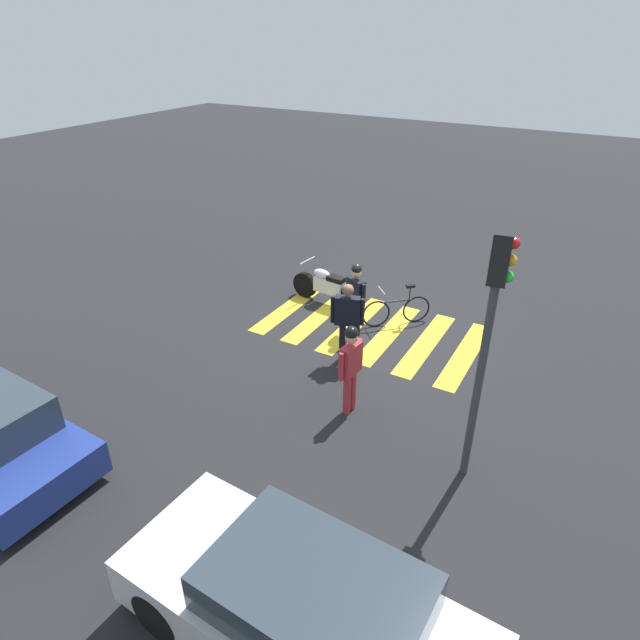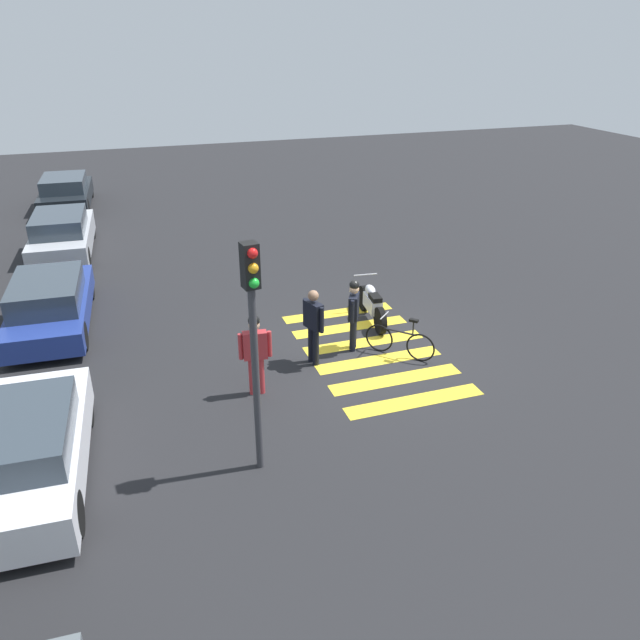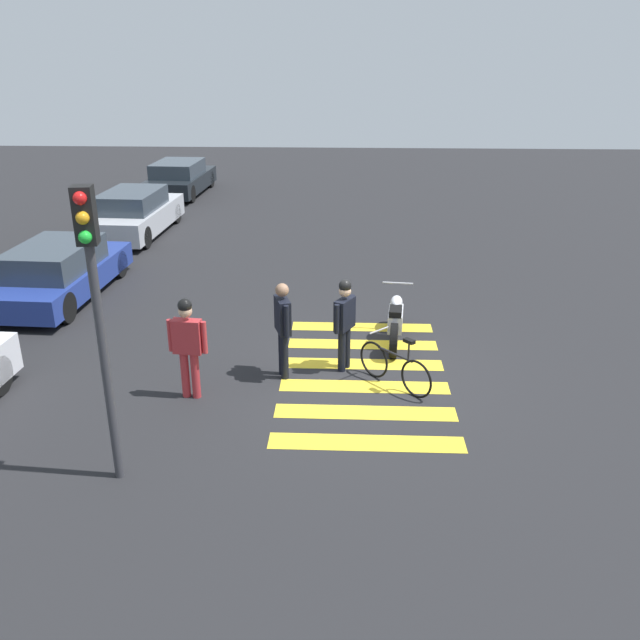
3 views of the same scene
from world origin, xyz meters
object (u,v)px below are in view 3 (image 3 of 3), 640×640
object	(u,v)px
car_black_suv	(180,178)
pedestrian_bystander	(188,341)
officer_on_foot	(345,319)
leaning_bicycle	(395,367)
officer_by_motorcycle	(283,324)
car_blue_hatchback	(59,272)
traffic_light_pole	(95,292)
car_silver_sedan	(135,214)
police_motorcycle	(395,320)

from	to	relation	value
car_black_suv	pedestrian_bystander	bearing A→B (deg)	-166.00
pedestrian_bystander	officer_on_foot	bearing A→B (deg)	-65.54
leaning_bicycle	officer_by_motorcycle	bearing A→B (deg)	80.71
car_blue_hatchback	car_black_suv	xyz separation A→B (m)	(12.12, 0.06, 0.01)
car_blue_hatchback	traffic_light_pole	size ratio (longest dim) A/B	1.16
leaning_bicycle	car_silver_sedan	xyz separation A→B (m)	(9.98, 7.54, 0.31)
car_silver_sedan	officer_by_motorcycle	bearing A→B (deg)	-150.00
car_silver_sedan	officer_on_foot	bearing A→B (deg)	-144.46
car_blue_hatchback	car_black_suv	distance (m)	12.12
officer_by_motorcycle	car_silver_sedan	size ratio (longest dim) A/B	0.38
pedestrian_bystander	car_blue_hatchback	bearing A→B (deg)	41.37
police_motorcycle	pedestrian_bystander	distance (m)	4.37
leaning_bicycle	car_black_suv	xyz separation A→B (m)	(16.31, 7.65, 0.27)
officer_on_foot	pedestrian_bystander	xyz separation A→B (m)	(-1.17, 2.57, 0.03)
officer_on_foot	traffic_light_pole	distance (m)	4.95
car_blue_hatchback	officer_by_motorcycle	bearing A→B (deg)	-124.50
police_motorcycle	officer_by_motorcycle	world-z (taller)	officer_by_motorcycle
leaning_bicycle	police_motorcycle	bearing A→B (deg)	-3.75
car_blue_hatchback	car_black_suv	size ratio (longest dim) A/B	1.01
traffic_light_pole	police_motorcycle	bearing A→B (deg)	-40.60
officer_by_motorcycle	traffic_light_pole	bearing A→B (deg)	147.78
officer_on_foot	car_silver_sedan	distance (m)	11.46
officer_on_foot	car_blue_hatchback	size ratio (longest dim) A/B	0.37
officer_by_motorcycle	traffic_light_pole	world-z (taller)	traffic_light_pole
car_black_suv	police_motorcycle	bearing A→B (deg)	-151.60
officer_by_motorcycle	traffic_light_pole	xyz separation A→B (m)	(-3.15, 1.99, 1.69)
leaning_bicycle	car_blue_hatchback	xyz separation A→B (m)	(4.19, 7.60, 0.26)
police_motorcycle	traffic_light_pole	xyz separation A→B (m)	(-4.76, 4.08, 2.24)
leaning_bicycle	officer_by_motorcycle	xyz separation A→B (m)	(0.32, 1.96, 0.64)
police_motorcycle	officer_on_foot	size ratio (longest dim) A/B	1.21
police_motorcycle	traffic_light_pole	distance (m)	6.65
leaning_bicycle	car_black_suv	world-z (taller)	car_black_suv
officer_on_foot	car_black_suv	size ratio (longest dim) A/B	0.38
leaning_bicycle	officer_by_motorcycle	world-z (taller)	officer_by_motorcycle
leaning_bicycle	car_black_suv	bearing A→B (deg)	25.13
leaning_bicycle	traffic_light_pole	world-z (taller)	traffic_light_pole
police_motorcycle	car_blue_hatchback	size ratio (longest dim) A/B	0.45
officer_by_motorcycle	car_blue_hatchback	world-z (taller)	officer_by_motorcycle
car_silver_sedan	traffic_light_pole	xyz separation A→B (m)	(-12.81, -3.59, 2.03)
pedestrian_bystander	car_black_suv	bearing A→B (deg)	14.00
leaning_bicycle	traffic_light_pole	distance (m)	5.39
police_motorcycle	leaning_bicycle	xyz separation A→B (m)	(-1.93, 0.13, -0.09)
leaning_bicycle	officer_by_motorcycle	size ratio (longest dim) A/B	0.71
officer_on_foot	traffic_light_pole	bearing A→B (deg)	138.71
leaning_bicycle	officer_by_motorcycle	distance (m)	2.09
police_motorcycle	car_blue_hatchback	distance (m)	8.05
officer_by_motorcycle	car_blue_hatchback	distance (m)	6.84
officer_by_motorcycle	car_black_suv	world-z (taller)	officer_by_motorcycle
officer_by_motorcycle	pedestrian_bystander	world-z (taller)	pedestrian_bystander
officer_on_foot	car_silver_sedan	size ratio (longest dim) A/B	0.37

